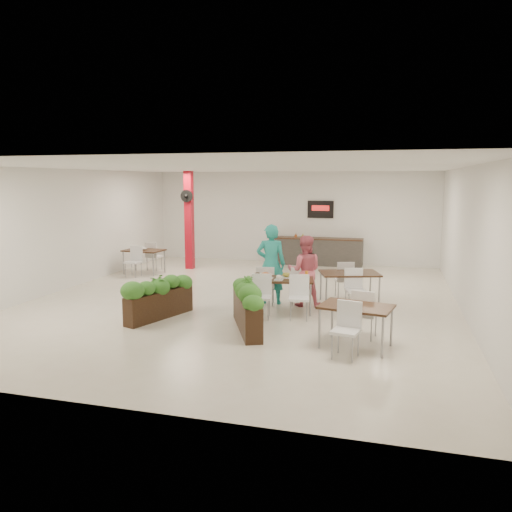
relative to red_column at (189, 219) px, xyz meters
The scene contains 12 objects.
ground 5.11m from the red_column, 51.64° to the right, with size 12.00×12.00×0.00m, color beige.
room_shell 4.85m from the red_column, 51.64° to the right, with size 10.10×12.10×3.22m.
red_column is the anchor object (origin of this frame).
service_counter 4.56m from the red_column, 25.00° to the left, with size 3.00×0.64×2.20m.
main_table 6.22m from the red_column, 47.99° to the right, with size 1.51×1.80×0.92m.
diner_man 5.44m from the red_column, 46.41° to the right, with size 0.69×0.45×1.89m, color teal.
diner_woman 6.03m from the red_column, 40.84° to the right, with size 0.80×0.62×1.65m, color #DB6174.
planter_left 6.15m from the red_column, 73.15° to the right, with size 0.87×1.78×0.97m.
planter_right 7.23m from the red_column, 58.17° to the right, with size 1.10×1.90×1.07m.
side_table_a 1.88m from the red_column, 131.50° to the right, with size 1.25×1.65×0.92m.
side_table_b 6.55m from the red_column, 31.76° to the right, with size 1.55×1.67×0.92m.
side_table_c 8.88m from the red_column, 48.12° to the right, with size 1.35×1.67×0.92m.
Camera 1 is at (3.45, -11.35, 2.89)m, focal length 35.00 mm.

